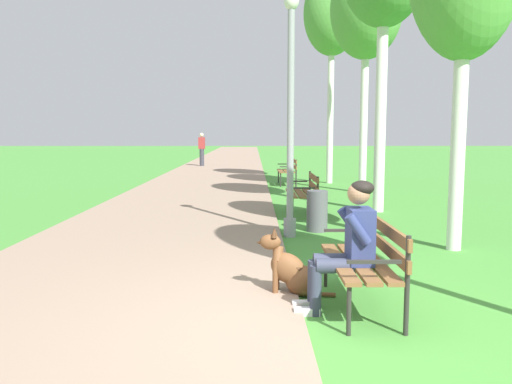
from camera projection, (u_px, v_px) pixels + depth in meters
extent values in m
plane|color=#478E38|center=(326.00, 335.00, 4.36)|extent=(120.00, 120.00, 0.00)
cube|color=gray|center=(225.00, 163.00, 28.18)|extent=(4.00, 60.00, 0.04)
cube|color=brown|center=(339.00, 262.00, 4.99)|extent=(0.14, 1.50, 0.04)
cube|color=brown|center=(357.00, 262.00, 4.99)|extent=(0.14, 1.50, 0.04)
cube|color=brown|center=(375.00, 262.00, 4.99)|extent=(0.14, 1.50, 0.04)
cube|color=brown|center=(386.00, 248.00, 4.98)|extent=(0.04, 1.50, 0.11)
cube|color=brown|center=(387.00, 229.00, 4.96)|extent=(0.04, 1.50, 0.11)
cylinder|color=#2D2B28|center=(326.00, 267.00, 5.70)|extent=(0.04, 0.04, 0.45)
cylinder|color=#2D2B28|center=(370.00, 249.00, 5.68)|extent=(0.04, 0.04, 0.85)
cube|color=#2D2B28|center=(345.00, 230.00, 5.66)|extent=(0.45, 0.04, 0.03)
cylinder|color=#2D2B28|center=(349.00, 309.00, 4.33)|extent=(0.04, 0.04, 0.45)
cylinder|color=#2D2B28|center=(407.00, 286.00, 4.31)|extent=(0.04, 0.04, 0.85)
cube|color=#2D2B28|center=(374.00, 262.00, 4.29)|extent=(0.45, 0.04, 0.03)
cube|color=brown|center=(291.00, 193.00, 10.64)|extent=(0.14, 1.50, 0.04)
cube|color=brown|center=(300.00, 193.00, 10.64)|extent=(0.14, 1.50, 0.04)
cube|color=brown|center=(308.00, 193.00, 10.64)|extent=(0.14, 1.50, 0.04)
cube|color=brown|center=(314.00, 186.00, 10.63)|extent=(0.04, 1.50, 0.11)
cube|color=brown|center=(314.00, 178.00, 10.61)|extent=(0.04, 1.50, 0.11)
cylinder|color=#2D2B28|center=(288.00, 200.00, 11.35)|extent=(0.04, 0.04, 0.45)
cylinder|color=#2D2B28|center=(310.00, 191.00, 11.33)|extent=(0.04, 0.04, 0.85)
cube|color=#2D2B28|center=(297.00, 181.00, 11.31)|extent=(0.45, 0.04, 0.03)
cylinder|color=#2D2B28|center=(293.00, 209.00, 9.98)|extent=(0.04, 0.04, 0.45)
cylinder|color=#2D2B28|center=(318.00, 199.00, 9.96)|extent=(0.04, 0.04, 0.85)
cube|color=#2D2B28|center=(303.00, 188.00, 9.93)|extent=(0.45, 0.04, 0.03)
cube|color=brown|center=(280.00, 171.00, 16.72)|extent=(0.14, 1.50, 0.04)
cube|color=brown|center=(286.00, 171.00, 16.72)|extent=(0.14, 1.50, 0.04)
cube|color=brown|center=(291.00, 171.00, 16.72)|extent=(0.14, 1.50, 0.04)
cube|color=brown|center=(294.00, 167.00, 16.71)|extent=(0.04, 1.50, 0.11)
cube|color=brown|center=(294.00, 161.00, 16.69)|extent=(0.04, 1.50, 0.11)
cylinder|color=#2D2B28|center=(278.00, 176.00, 17.43)|extent=(0.04, 0.04, 0.45)
cylinder|color=#2D2B28|center=(293.00, 170.00, 17.41)|extent=(0.04, 0.04, 0.85)
cube|color=#2D2B28|center=(284.00, 164.00, 17.39)|extent=(0.45, 0.04, 0.03)
cylinder|color=#2D2B28|center=(281.00, 180.00, 16.06)|extent=(0.04, 0.04, 0.45)
cylinder|color=#2D2B28|center=(296.00, 173.00, 16.04)|extent=(0.04, 0.04, 0.85)
cube|color=#2D2B28|center=(287.00, 167.00, 16.02)|extent=(0.45, 0.04, 0.03)
cylinder|color=#33384C|center=(335.00, 260.00, 4.98)|extent=(0.42, 0.14, 0.14)
cylinder|color=#33384C|center=(313.00, 284.00, 5.01)|extent=(0.11, 0.11, 0.47)
cube|color=silver|center=(305.00, 304.00, 5.03)|extent=(0.24, 0.09, 0.07)
cylinder|color=#33384C|center=(339.00, 266.00, 4.78)|extent=(0.42, 0.14, 0.14)
cylinder|color=#33384C|center=(316.00, 291.00, 4.81)|extent=(0.11, 0.11, 0.47)
cube|color=silver|center=(307.00, 312.00, 4.83)|extent=(0.24, 0.09, 0.07)
cube|color=navy|center=(360.00, 236.00, 4.85)|extent=(0.22, 0.36, 0.52)
cylinder|color=navy|center=(350.00, 222.00, 5.04)|extent=(0.25, 0.09, 0.30)
cylinder|color=navy|center=(358.00, 229.00, 4.64)|extent=(0.25, 0.09, 0.30)
sphere|color=#A37556|center=(359.00, 193.00, 4.81)|extent=(0.21, 0.21, 0.21)
ellipsoid|color=black|center=(362.00, 188.00, 4.80)|extent=(0.22, 0.23, 0.14)
ellipsoid|color=brown|center=(303.00, 281.00, 5.39)|extent=(0.40, 0.33, 0.32)
ellipsoid|color=brown|center=(288.00, 269.00, 5.40)|extent=(0.53, 0.29, 0.48)
ellipsoid|color=#4C2D19|center=(293.00, 265.00, 5.39)|extent=(0.38, 0.24, 0.27)
cylinder|color=brown|center=(277.00, 275.00, 5.49)|extent=(0.06, 0.06, 0.38)
cylinder|color=brown|center=(275.00, 279.00, 5.37)|extent=(0.06, 0.06, 0.38)
cylinder|color=brown|center=(278.00, 254.00, 5.40)|extent=(0.13, 0.18, 0.19)
ellipsoid|color=brown|center=(270.00, 242.00, 5.39)|extent=(0.24, 0.17, 0.16)
cone|color=#4C2D19|center=(261.00, 243.00, 5.41)|extent=(0.11, 0.10, 0.09)
cone|color=#4C2D19|center=(275.00, 232.00, 5.42)|extent=(0.06, 0.06, 0.09)
cone|color=#4C2D19|center=(274.00, 233.00, 5.33)|extent=(0.06, 0.06, 0.09)
cylinder|color=brown|center=(322.00, 294.00, 5.38)|extent=(0.28, 0.09, 0.04)
cylinder|color=gray|center=(290.00, 228.00, 8.45)|extent=(0.20, 0.20, 0.30)
cylinder|color=gray|center=(291.00, 125.00, 8.26)|extent=(0.11, 0.11, 3.61)
ellipsoid|color=silver|center=(291.00, 0.00, 8.04)|extent=(0.24, 0.24, 0.32)
cylinder|color=silver|center=(458.00, 137.00, 7.35)|extent=(0.20, 0.20, 3.25)
cylinder|color=silver|center=(381.00, 110.00, 10.90)|extent=(0.23, 0.23, 4.31)
cylinder|color=silver|center=(364.00, 117.00, 14.41)|extent=(0.21, 0.21, 4.20)
ellipsoid|color=#569E42|center=(366.00, 8.00, 14.07)|extent=(1.95, 2.08, 2.72)
cylinder|color=silver|center=(330.00, 112.00, 17.08)|extent=(0.20, 0.20, 4.69)
ellipsoid|color=#569E42|center=(332.00, 13.00, 16.71)|extent=(1.83, 1.78, 2.70)
cylinder|color=#515156|center=(317.00, 211.00, 8.90)|extent=(0.36, 0.36, 0.70)
cylinder|color=#383842|center=(202.00, 158.00, 25.51)|extent=(0.22, 0.22, 0.88)
cube|color=maroon|center=(202.00, 143.00, 25.42)|extent=(0.32, 0.20, 0.56)
sphere|color=beige|center=(202.00, 135.00, 25.38)|extent=(0.20, 0.20, 0.20)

